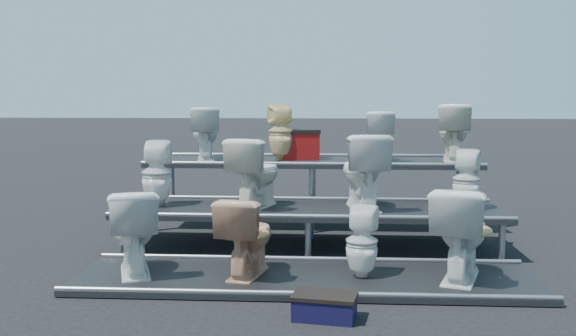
# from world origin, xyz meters

# --- Properties ---
(ground) EXTENTS (80.00, 80.00, 0.00)m
(ground) POSITION_xyz_m (0.00, 0.00, 0.00)
(ground) COLOR black
(ground) RESTS_ON ground
(tier_front) EXTENTS (4.20, 1.20, 0.06)m
(tier_front) POSITION_xyz_m (0.00, -1.30, 0.03)
(tier_front) COLOR black
(tier_front) RESTS_ON ground
(tier_mid) EXTENTS (4.20, 1.20, 0.46)m
(tier_mid) POSITION_xyz_m (0.00, 0.00, 0.23)
(tier_mid) COLOR black
(tier_mid) RESTS_ON ground
(tier_back) EXTENTS (4.20, 1.20, 0.86)m
(tier_back) POSITION_xyz_m (0.00, 1.30, 0.43)
(tier_back) COLOR black
(tier_back) RESTS_ON ground
(toilet_0) EXTENTS (0.67, 0.88, 0.79)m
(toilet_0) POSITION_xyz_m (-1.59, -1.30, 0.46)
(toilet_0) COLOR silver
(toilet_0) RESTS_ON tier_front
(toilet_1) EXTENTS (0.55, 0.79, 0.73)m
(toilet_1) POSITION_xyz_m (-0.53, -1.30, 0.43)
(toilet_1) COLOR tan
(toilet_1) RESTS_ON tier_front
(toilet_2) EXTENTS (0.34, 0.34, 0.65)m
(toilet_2) POSITION_xyz_m (0.51, -1.30, 0.38)
(toilet_2) COLOR silver
(toilet_2) RESTS_ON tier_front
(toilet_3) EXTENTS (0.71, 0.93, 0.84)m
(toilet_3) POSITION_xyz_m (1.39, -1.30, 0.48)
(toilet_3) COLOR silver
(toilet_3) RESTS_ON tier_front
(toilet_4) EXTENTS (0.36, 0.37, 0.74)m
(toilet_4) POSITION_xyz_m (-1.71, 0.00, 0.83)
(toilet_4) COLOR silver
(toilet_4) RESTS_ON tier_mid
(toilet_5) EXTENTS (0.65, 0.86, 0.78)m
(toilet_5) POSITION_xyz_m (-0.60, 0.00, 0.85)
(toilet_5) COLOR silver
(toilet_5) RESTS_ON tier_mid
(toilet_6) EXTENTS (0.60, 0.88, 0.83)m
(toilet_6) POSITION_xyz_m (0.58, 0.00, 0.88)
(toilet_6) COLOR silver
(toilet_6) RESTS_ON tier_mid
(toilet_7) EXTENTS (0.37, 0.37, 0.66)m
(toilet_7) POSITION_xyz_m (1.70, 0.00, 0.79)
(toilet_7) COLOR silver
(toilet_7) RESTS_ON tier_mid
(toilet_8) EXTENTS (0.51, 0.74, 0.69)m
(toilet_8) POSITION_xyz_m (-1.41, 1.30, 1.20)
(toilet_8) COLOR silver
(toilet_8) RESTS_ON tier_back
(toilet_9) EXTENTS (0.42, 0.42, 0.73)m
(toilet_9) POSITION_xyz_m (-0.41, 1.30, 1.23)
(toilet_9) COLOR beige
(toilet_9) RESTS_ON tier_back
(toilet_10) EXTENTS (0.37, 0.63, 0.64)m
(toilet_10) POSITION_xyz_m (0.85, 1.30, 1.18)
(toilet_10) COLOR silver
(toilet_10) RESTS_ON tier_back
(toilet_11) EXTENTS (0.50, 0.77, 0.73)m
(toilet_11) POSITION_xyz_m (1.80, 1.30, 1.23)
(toilet_11) COLOR silver
(toilet_11) RESTS_ON tier_back
(red_crate) EXTENTS (0.55, 0.48, 0.34)m
(red_crate) POSITION_xyz_m (-0.18, 1.44, 1.03)
(red_crate) COLOR maroon
(red_crate) RESTS_ON tier_back
(step_stool) EXTENTS (0.51, 0.35, 0.17)m
(step_stool) POSITION_xyz_m (0.18, -2.26, 0.08)
(step_stool) COLOR black
(step_stool) RESTS_ON ground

